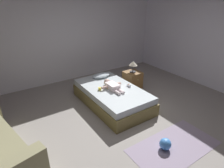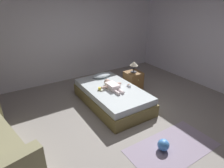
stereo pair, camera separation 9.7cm
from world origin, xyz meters
name	(u,v)px [view 2 (the right image)]	position (x,y,z in m)	size (l,w,h in m)	color
ground_plane	(131,128)	(0.00, 0.00, 0.00)	(8.00, 8.00, 0.00)	gray
wall_behind_bed	(68,31)	(0.00, 3.00, 1.44)	(8.00, 0.12, 2.87)	silver
bed	(112,96)	(0.19, 0.98, 0.21)	(1.10, 1.95, 0.42)	brown
pillow	(102,75)	(0.31, 1.67, 0.47)	(0.49, 0.28, 0.10)	silver
baby	(112,86)	(0.18, 0.98, 0.48)	(0.52, 0.66, 0.15)	white
toothbrush	(116,84)	(0.37, 1.09, 0.43)	(0.03, 0.15, 0.02)	#B7369F
nightstand	(133,81)	(1.06, 1.31, 0.26)	(0.41, 0.44, 0.52)	brown
lamp	(134,64)	(1.06, 1.31, 0.74)	(0.22, 0.22, 0.30)	#333338
rug	(172,147)	(0.27, -0.79, 0.00)	(1.55, 0.81, 0.01)	gray
toy_ball	(163,145)	(0.10, -0.74, 0.11)	(0.20, 0.20, 0.20)	#468CE3
toy_block	(100,89)	(-0.10, 1.04, 0.45)	(0.08, 0.08, 0.06)	gold
baby_bottle	(129,86)	(0.55, 0.83, 0.45)	(0.06, 0.11, 0.08)	white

